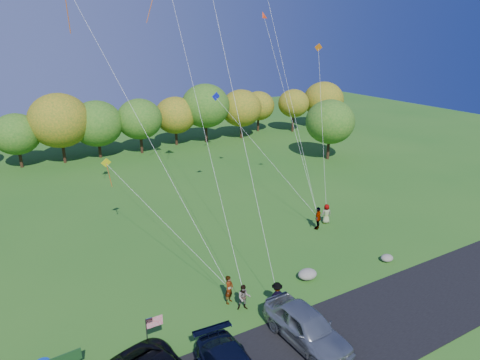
% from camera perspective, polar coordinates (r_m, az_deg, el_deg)
% --- Properties ---
extents(ground, '(140.00, 140.00, 0.00)m').
position_cam_1_polar(ground, '(25.71, 3.02, -17.18)').
color(ground, '#255F1B').
rests_on(ground, ground).
extents(asphalt_lane, '(44.00, 6.00, 0.06)m').
position_cam_1_polar(asphalt_lane, '(23.20, 8.82, -22.05)').
color(asphalt_lane, black).
rests_on(asphalt_lane, ground).
extents(treeline, '(75.76, 28.17, 8.57)m').
position_cam_1_polar(treeline, '(55.48, -19.08, 7.18)').
color(treeline, '#3A2415').
rests_on(treeline, ground).
extents(minivan_silver, '(2.39, 5.47, 1.84)m').
position_cam_1_polar(minivan_silver, '(23.33, 8.87, -18.75)').
color(minivan_silver, '#909799').
rests_on(minivan_silver, asphalt_lane).
extents(flyer_a, '(0.78, 0.71, 1.78)m').
position_cam_1_polar(flyer_a, '(25.94, -1.46, -14.38)').
color(flyer_a, '#4C4C59').
rests_on(flyer_a, ground).
extents(flyer_b, '(0.95, 0.86, 1.58)m').
position_cam_1_polar(flyer_b, '(25.45, 0.52, -15.39)').
color(flyer_b, '#4C4C59').
rests_on(flyer_b, ground).
extents(flyer_c, '(1.21, 0.85, 1.71)m').
position_cam_1_polar(flyer_c, '(25.55, 4.93, -15.14)').
color(flyer_c, '#4C4C59').
rests_on(flyer_c, ground).
extents(flyer_d, '(1.18, 1.02, 1.90)m').
position_cam_1_polar(flyer_d, '(35.27, 10.35, -5.01)').
color(flyer_d, '#4C4C59').
rests_on(flyer_d, ground).
extents(flyer_e, '(0.93, 0.73, 1.66)m').
position_cam_1_polar(flyer_e, '(36.50, 11.43, -4.43)').
color(flyer_e, '#4C4C59').
rests_on(flyer_e, ground).
extents(flag_assembly, '(0.86, 0.56, 2.33)m').
position_cam_1_polar(flag_assembly, '(22.21, -11.73, -18.72)').
color(flag_assembly, black).
rests_on(flag_assembly, ground).
extents(boulder_near, '(1.31, 1.03, 0.65)m').
position_cam_1_polar(boulder_near, '(28.74, 8.97, -12.31)').
color(boulder_near, gray).
rests_on(boulder_near, ground).
extents(boulder_far, '(0.92, 0.76, 0.48)m').
position_cam_1_polar(boulder_far, '(32.10, 19.00, -9.80)').
color(boulder_far, gray).
rests_on(boulder_far, ground).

